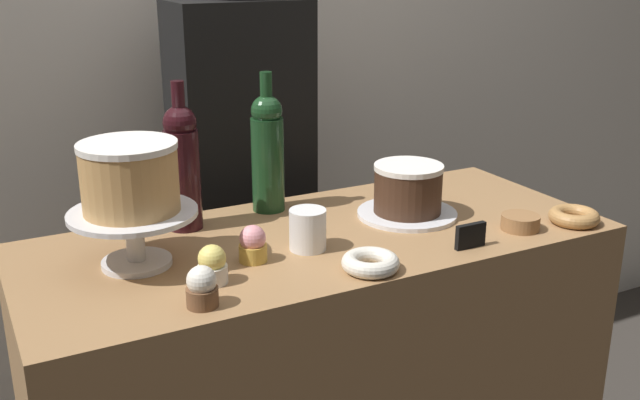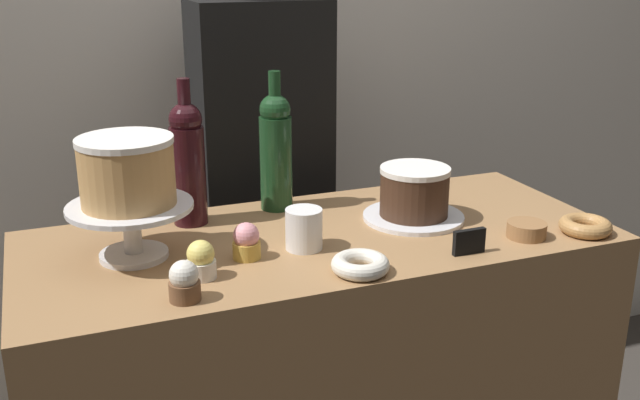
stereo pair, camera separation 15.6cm
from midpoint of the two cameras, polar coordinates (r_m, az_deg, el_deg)
The scene contains 16 objects.
back_wall at distance 2.28m, azimuth -5.99°, elevation 13.11°, with size 6.00×0.05×2.60m.
cake_stand_pedestal at distance 1.47m, azimuth -11.51°, elevation -1.66°, with size 0.25×0.25×0.11m.
white_layer_cake at distance 1.44m, azimuth -11.77°, elevation 2.15°, with size 0.19×0.19×0.13m.
silver_serving_platter at distance 1.70m, azimuth 9.85°, elevation -1.33°, with size 0.23×0.23×0.01m.
chocolate_round_cake at distance 1.68m, azimuth 9.96°, elevation 0.63°, with size 0.16×0.16×0.11m.
wine_bottle_green at distance 1.71m, azimuth -0.84°, elevation 3.92°, with size 0.08×0.08×0.33m.
wine_bottle_dark_red at distance 1.62m, azimuth -7.52°, elevation 2.97°, with size 0.08×0.08×0.33m.
cupcake_strawberry at distance 1.46m, azimuth -2.68°, elevation -3.31°, with size 0.06×0.06×0.07m.
cupcake_vanilla at distance 1.29m, azimuth -7.08°, elevation -6.38°, with size 0.06×0.06×0.07m.
cupcake_lemon at distance 1.38m, azimuth -6.02°, elevation -4.75°, with size 0.06×0.06×0.07m.
donut_sugar at distance 1.41m, azimuth 6.49°, elevation -5.03°, with size 0.11×0.11×0.03m.
donut_maple at distance 1.72m, azimuth 22.33°, elevation -1.92°, with size 0.11×0.11×0.03m.
cookie_stack at distance 1.65m, azimuth 18.34°, elevation -2.25°, with size 0.08×0.08×0.03m.
price_sign_chalkboard at distance 1.53m, azimuth 14.36°, elevation -3.20°, with size 0.07×0.01×0.05m.
coffee_cup_ceramic at distance 1.50m, azimuth 1.72°, elevation -2.31°, with size 0.08×0.08×0.08m.
barista_figure at distance 2.10m, azimuth -2.34°, elevation -0.17°, with size 0.36×0.22×1.60m.
Camera 2 is at (-0.54, -1.37, 1.52)m, focal length 41.34 mm.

